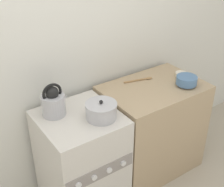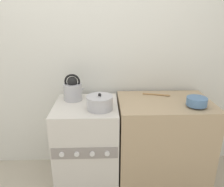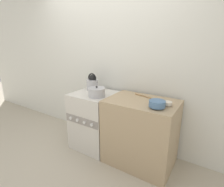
% 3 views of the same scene
% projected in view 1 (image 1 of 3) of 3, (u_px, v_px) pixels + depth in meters
% --- Properties ---
extents(wall_back, '(7.00, 0.06, 2.50)m').
position_uv_depth(wall_back, '(52.00, 53.00, 2.42)').
color(wall_back, silver).
rests_on(wall_back, ground_plane).
extents(stove, '(0.60, 0.62, 0.87)m').
position_uv_depth(stove, '(81.00, 160.00, 2.56)').
color(stove, beige).
rests_on(stove, ground_plane).
extents(counter, '(0.88, 0.61, 0.89)m').
position_uv_depth(counter, '(151.00, 128.00, 2.93)').
color(counter, tan).
rests_on(counter, ground_plane).
extents(kettle, '(0.22, 0.18, 0.26)m').
position_uv_depth(kettle, '(53.00, 102.00, 2.32)').
color(kettle, '#B2B2B7').
rests_on(kettle, stove).
extents(cooking_pot, '(0.24, 0.24, 0.15)m').
position_uv_depth(cooking_pot, '(101.00, 111.00, 2.30)').
color(cooking_pot, '#B2B2B7').
rests_on(cooking_pot, stove).
extents(enamel_bowl, '(0.18, 0.18, 0.09)m').
position_uv_depth(enamel_bowl, '(187.00, 80.00, 2.70)').
color(enamel_bowl, '#4C729E').
rests_on(enamel_bowl, counter).
extents(small_ceramic_bowl, '(0.10, 0.10, 0.05)m').
position_uv_depth(small_ceramic_bowl, '(181.00, 75.00, 2.85)').
color(small_ceramic_bowl, beige).
rests_on(small_ceramic_bowl, counter).
extents(wooden_spoon, '(0.28, 0.09, 0.02)m').
position_uv_depth(wooden_spoon, '(141.00, 80.00, 2.80)').
color(wooden_spoon, '#A37A4C').
rests_on(wooden_spoon, counter).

